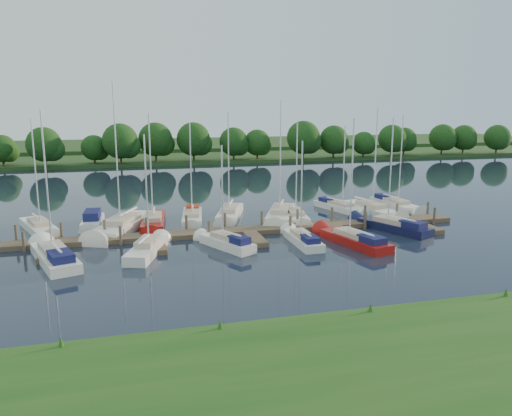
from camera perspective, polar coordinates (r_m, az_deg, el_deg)
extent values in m
plane|color=black|center=(36.81, 1.95, -5.86)|extent=(260.00, 260.00, 0.00)
cube|color=#1C4E16|center=(23.03, 14.00, -16.74)|extent=(90.00, 10.00, 0.50)
cube|color=#4D3D2B|center=(44.18, -1.03, -2.60)|extent=(40.00, 2.00, 0.40)
cube|color=#4D3D2B|center=(40.52, -22.57, -4.83)|extent=(1.20, 4.00, 0.40)
cube|color=#4D3D2B|center=(40.16, -11.18, -4.28)|extent=(1.20, 4.00, 0.40)
cube|color=#4D3D2B|center=(41.37, -0.04, -3.58)|extent=(1.20, 4.00, 0.40)
cube|color=#4D3D2B|center=(44.03, 10.09, -2.83)|extent=(1.20, 4.00, 0.40)
cube|color=#4D3D2B|center=(47.89, 18.82, -2.11)|extent=(1.20, 4.00, 0.40)
cylinder|color=#473D33|center=(45.03, -25.69, -2.97)|extent=(0.24, 0.24, 2.00)
cylinder|color=#473D33|center=(44.49, -21.32, -2.78)|extent=(0.24, 0.24, 2.00)
cylinder|color=#473D33|center=(44.20, -16.88, -2.57)|extent=(0.24, 0.24, 2.00)
cylinder|color=#473D33|center=(44.19, -12.40, -2.34)|extent=(0.24, 0.24, 2.00)
cylinder|color=#473D33|center=(44.44, -7.95, -2.09)|extent=(0.24, 0.24, 2.00)
cylinder|color=#473D33|center=(44.96, -3.57, -1.84)|extent=(0.24, 0.24, 2.00)
cylinder|color=#473D33|center=(45.73, 0.68, -1.59)|extent=(0.24, 0.24, 2.00)
cylinder|color=#473D33|center=(46.75, 4.76, -1.33)|extent=(0.24, 0.24, 2.00)
cylinder|color=#473D33|center=(48.00, 8.65, -1.09)|extent=(0.24, 0.24, 2.00)
cylinder|color=#473D33|center=(49.45, 12.33, -0.85)|extent=(0.24, 0.24, 2.00)
cylinder|color=#473D33|center=(51.10, 15.78, -0.62)|extent=(0.24, 0.24, 2.00)
cylinder|color=#473D33|center=(52.93, 19.01, -0.41)|extent=(0.24, 0.24, 2.00)
cylinder|color=#473D33|center=(42.37, -25.00, -3.78)|extent=(0.24, 0.24, 2.00)
cylinder|color=#473D33|center=(41.64, -15.21, -3.33)|extent=(0.24, 0.24, 2.00)
cylinder|color=#473D33|center=(42.15, -5.38, -2.79)|extent=(0.24, 0.24, 2.00)
cylinder|color=#473D33|center=(43.86, 3.95, -2.19)|extent=(0.24, 0.24, 2.00)
cylinder|color=#473D33|center=(46.62, 12.36, -1.61)|extent=(0.24, 0.24, 2.00)
cylinder|color=#473D33|center=(50.27, 19.69, -1.07)|extent=(0.24, 0.24, 2.00)
cube|color=#254219|center=(109.61, -9.46, 5.85)|extent=(180.00, 30.00, 0.60)
cube|color=#2B4D21|center=(134.39, -10.50, 7.02)|extent=(220.00, 40.00, 1.40)
cylinder|color=#38281C|center=(97.69, -25.82, 4.74)|extent=(0.36, 0.36, 2.57)
sphere|color=#10360E|center=(97.42, -25.99, 6.57)|extent=(6.00, 6.00, 6.00)
sphere|color=#10360E|center=(97.44, -25.18, 6.13)|extent=(4.29, 4.29, 4.29)
cylinder|color=#38281C|center=(98.29, -21.88, 5.16)|extent=(0.36, 0.36, 2.79)
sphere|color=#10360E|center=(98.01, -22.03, 7.14)|extent=(6.51, 6.51, 6.51)
sphere|color=#10360E|center=(98.11, -21.16, 6.66)|extent=(4.65, 4.65, 4.65)
cylinder|color=#38281C|center=(97.27, -18.02, 5.15)|extent=(0.36, 0.36, 2.05)
sphere|color=#10360E|center=(97.04, -18.11, 6.61)|extent=(4.78, 4.78, 4.78)
sphere|color=#10360E|center=(97.25, -17.47, 6.26)|extent=(3.41, 3.41, 3.41)
cylinder|color=#38281C|center=(94.59, -14.20, 5.27)|extent=(0.36, 0.36, 2.32)
sphere|color=#10360E|center=(94.34, -14.29, 6.99)|extent=(5.41, 5.41, 5.41)
sphere|color=#10360E|center=(94.62, -13.56, 6.56)|extent=(3.87, 3.87, 3.87)
cylinder|color=#38281C|center=(96.90, -11.45, 5.70)|extent=(0.36, 0.36, 2.86)
sphere|color=#10360E|center=(96.62, -11.53, 7.77)|extent=(6.68, 6.68, 6.68)
sphere|color=#10360E|center=(96.97, -10.67, 7.25)|extent=(4.77, 4.77, 4.77)
cylinder|color=#38281C|center=(95.29, -6.24, 5.55)|extent=(0.36, 0.36, 2.14)
sphere|color=#10360E|center=(95.06, -6.28, 7.11)|extent=(4.99, 4.99, 4.99)
sphere|color=#10360E|center=(95.47, -5.65, 6.72)|extent=(3.56, 3.56, 3.56)
cylinder|color=#38281C|center=(99.44, -3.54, 5.83)|extent=(0.36, 0.36, 2.07)
sphere|color=#10360E|center=(99.22, -3.55, 7.28)|extent=(4.82, 4.82, 4.82)
sphere|color=#10360E|center=(99.67, -2.99, 6.91)|extent=(3.44, 3.44, 3.44)
cylinder|color=#38281C|center=(101.40, 1.12, 6.00)|extent=(0.36, 0.36, 2.23)
sphere|color=#10360E|center=(101.17, 1.13, 7.54)|extent=(5.20, 5.20, 5.20)
sphere|color=#10360E|center=(101.73, 1.70, 7.14)|extent=(3.71, 3.71, 3.71)
cylinder|color=#38281C|center=(103.21, 4.37, 6.20)|extent=(0.36, 0.36, 2.67)
sphere|color=#10360E|center=(102.95, 4.40, 8.00)|extent=(6.23, 6.23, 6.23)
sphere|color=#10360E|center=(103.64, 5.06, 7.52)|extent=(4.45, 4.45, 4.45)
cylinder|color=#38281C|center=(104.12, 8.14, 5.98)|extent=(0.36, 0.36, 2.01)
sphere|color=#10360E|center=(103.92, 8.17, 7.32)|extent=(4.68, 4.68, 4.68)
sphere|color=#10360E|center=(104.54, 8.63, 6.97)|extent=(3.35, 3.35, 3.35)
cylinder|color=#38281C|center=(106.27, 11.74, 6.17)|extent=(0.36, 0.36, 2.78)
sphere|color=#10360E|center=(106.02, 11.81, 8.00)|extent=(6.49, 6.49, 6.49)
sphere|color=#10360E|center=(106.88, 12.42, 7.51)|extent=(4.63, 4.63, 4.63)
cylinder|color=#38281C|center=(110.93, 13.48, 6.32)|extent=(0.36, 0.36, 2.79)
sphere|color=#10360E|center=(110.68, 13.57, 8.08)|extent=(6.51, 6.51, 6.51)
sphere|color=#10360E|center=(111.58, 14.13, 7.60)|extent=(4.65, 4.65, 4.65)
cylinder|color=#38281C|center=(113.08, 16.97, 6.24)|extent=(0.36, 0.36, 2.81)
sphere|color=#10360E|center=(112.83, 17.07, 7.97)|extent=(6.55, 6.55, 6.55)
sphere|color=#10360E|center=(113.80, 17.60, 7.49)|extent=(4.68, 4.68, 4.68)
cylinder|color=#38281C|center=(115.05, 20.38, 6.10)|extent=(0.36, 0.36, 2.80)
sphere|color=#10360E|center=(114.81, 20.50, 7.79)|extent=(6.52, 6.52, 6.52)
sphere|color=#10360E|center=(115.83, 20.98, 7.32)|extent=(4.66, 4.66, 4.66)
cylinder|color=#38281C|center=(120.78, 22.47, 5.98)|extent=(0.36, 0.36, 2.00)
sphere|color=#10360E|center=(120.60, 22.56, 7.14)|extent=(4.66, 4.66, 4.66)
sphere|color=#10360E|center=(121.41, 22.86, 6.82)|extent=(3.33, 3.33, 3.33)
cylinder|color=#38281C|center=(125.03, 25.85, 6.02)|extent=(0.36, 0.36, 2.67)
sphere|color=#10360E|center=(124.82, 25.98, 7.51)|extent=(6.22, 6.22, 6.22)
sphere|color=#10360E|center=(125.89, 26.35, 7.09)|extent=(4.45, 4.45, 4.45)
cube|color=white|center=(49.09, -23.57, -2.20)|extent=(4.27, 7.12, 1.04)
cone|color=white|center=(45.82, -22.62, -3.06)|extent=(1.76, 2.59, 0.96)
cube|color=#BBA690|center=(48.62, -23.54, -1.53)|extent=(2.46, 3.41, 0.47)
cylinder|color=silver|center=(47.54, -23.89, 3.69)|extent=(0.12, 0.12, 9.29)
cylinder|color=silver|center=(49.53, -23.84, -0.88)|extent=(1.20, 2.93, 0.10)
cylinder|color=white|center=(49.53, -23.84, -0.88)|extent=(1.17, 2.64, 0.20)
cube|color=white|center=(49.42, -18.16, -1.71)|extent=(1.98, 5.23, 1.00)
cone|color=white|center=(46.94, -18.49, -2.42)|extent=(0.93, 1.59, 0.85)
cube|color=#15184B|center=(49.25, -18.22, -0.80)|extent=(1.51, 2.90, 0.90)
cube|color=white|center=(47.15, -14.75, -2.14)|extent=(6.08, 9.40, 1.25)
cone|color=white|center=(43.15, -17.20, -3.55)|extent=(2.48, 3.45, 1.28)
cube|color=#BBA690|center=(46.56, -15.03, -1.29)|extent=(3.44, 4.55, 0.57)
cylinder|color=silver|center=(45.22, -15.67, 6.03)|extent=(0.12, 0.12, 12.36)
cylinder|color=silver|center=(47.69, -14.39, -0.39)|extent=(1.77, 3.80, 0.10)
cylinder|color=white|center=(47.69, -14.39, -0.39)|extent=(1.68, 3.42, 0.20)
cube|color=#9B120E|center=(47.99, -11.63, -1.75)|extent=(2.75, 7.37, 1.09)
cone|color=#9B120E|center=(44.50, -11.84, -2.81)|extent=(1.26, 2.61, 1.01)
cube|color=#BBA690|center=(47.49, -11.68, -1.04)|extent=(1.84, 3.38, 0.49)
cylinder|color=silver|center=(46.35, -11.94, 4.56)|extent=(0.12, 0.12, 9.72)
cylinder|color=silver|center=(48.46, -11.64, -0.30)|extent=(0.44, 3.23, 0.10)
cylinder|color=white|center=(48.46, -11.64, -0.30)|extent=(0.50, 2.88, 0.20)
cube|color=white|center=(49.35, -7.29, -1.23)|extent=(2.81, 6.78, 1.01)
cone|color=white|center=(46.15, -7.36, -2.14)|extent=(1.26, 2.41, 0.92)
cube|color=#BBA690|center=(48.89, -7.31, -0.60)|extent=(1.81, 3.13, 0.46)
cube|color=maroon|center=(51.00, -7.27, 0.01)|extent=(1.57, 2.14, 0.50)
cylinder|color=silver|center=(47.85, -7.45, 4.36)|extent=(0.12, 0.12, 8.88)
cylinder|color=silver|center=(49.78, -7.30, 0.05)|extent=(0.54, 2.94, 0.10)
cylinder|color=white|center=(49.78, -7.30, 0.05)|extent=(0.59, 2.63, 0.20)
cube|color=white|center=(50.60, -2.99, -0.83)|extent=(4.22, 7.47, 1.16)
cone|color=white|center=(47.12, -3.50, -1.78)|extent=(1.76, 2.71, 1.01)
cube|color=#BBA690|center=(50.09, -3.04, -0.09)|extent=(2.47, 3.55, 0.53)
cylinder|color=silver|center=(49.00, -3.15, 5.21)|extent=(0.12, 0.12, 9.72)
cylinder|color=silver|center=(51.06, -2.90, 0.61)|extent=(1.13, 3.10, 0.10)
cylinder|color=white|center=(51.06, -2.90, 0.61)|extent=(1.11, 2.79, 0.20)
cube|color=white|center=(50.17, 2.83, -0.94)|extent=(5.20, 8.20, 1.20)
cone|color=white|center=(46.31, 2.34, -2.00)|extent=(2.13, 3.00, 1.12)
cube|color=#BBA690|center=(49.61, 2.79, -0.16)|extent=(2.95, 3.95, 0.55)
cylinder|color=silver|center=(48.42, 2.80, 5.79)|extent=(0.12, 0.12, 10.75)
cylinder|color=silver|center=(50.69, 2.93, 0.59)|extent=(1.51, 3.33, 0.10)
cylinder|color=white|center=(50.69, 2.93, 0.59)|extent=(1.44, 3.01, 0.20)
cube|color=white|center=(49.69, 4.42, -1.08)|extent=(2.72, 6.73, 1.00)
cone|color=white|center=(46.57, 5.20, -1.96)|extent=(1.22, 2.39, 0.92)
cube|color=#BBA690|center=(49.25, 4.51, -0.46)|extent=(1.77, 3.11, 0.45)
cylinder|color=silver|center=(48.21, 4.66, 4.44)|extent=(0.12, 0.12, 8.83)
cylinder|color=silver|center=(50.11, 4.29, 0.18)|extent=(0.51, 2.93, 0.10)
cylinder|color=white|center=(50.11, 4.29, 0.18)|extent=(0.56, 2.62, 0.20)
cube|color=white|center=(54.53, 9.40, -0.06)|extent=(3.50, 6.56, 0.95)
cone|color=white|center=(52.24, 11.66, -0.66)|extent=(1.48, 2.37, 0.88)
cube|color=#BBA690|center=(54.19, 9.64, 0.48)|extent=(2.09, 3.11, 0.43)
cube|color=#15184B|center=(55.73, 8.24, 0.92)|extent=(1.73, 2.17, 0.47)
cylinder|color=silver|center=(53.32, 10.01, 4.79)|extent=(0.12, 0.12, 8.53)
cylinder|color=silver|center=(54.83, 9.01, 1.00)|extent=(0.91, 2.75, 0.10)
cylinder|color=white|center=(54.83, 9.01, 1.00)|extent=(0.91, 2.48, 0.20)
cube|color=white|center=(53.77, 12.70, -0.36)|extent=(3.45, 7.76, 1.15)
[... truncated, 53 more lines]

